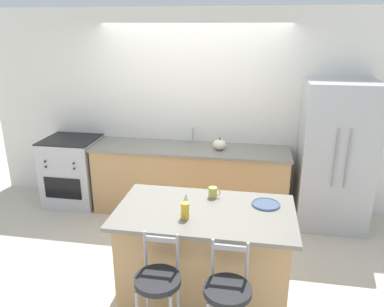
{
  "coord_description": "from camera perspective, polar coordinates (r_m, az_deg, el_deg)",
  "views": [
    {
      "loc": [
        0.83,
        -4.29,
        2.47
      ],
      "look_at": [
        0.18,
        -0.51,
        1.15
      ],
      "focal_mm": 35.0,
      "sensor_mm": 36.0,
      "label": 1
    }
  ],
  "objects": [
    {
      "name": "refrigerator",
      "position": [
        4.98,
        20.92,
        -0.35
      ],
      "size": [
        0.85,
        0.74,
        1.86
      ],
      "color": "#ADAFB5",
      "rests_on": "ground_plane"
    },
    {
      "name": "wine_glass",
      "position": [
        3.18,
        -0.92,
        -6.9
      ],
      "size": [
        0.07,
        0.07,
        0.19
      ],
      "color": "white",
      "rests_on": "kitchen_island"
    },
    {
      "name": "kitchen_island",
      "position": [
        3.52,
        1.9,
        -15.47
      ],
      "size": [
        1.55,
        0.88,
        0.95
      ],
      "color": "tan",
      "rests_on": "ground_plane"
    },
    {
      "name": "pumpkin_decoration",
      "position": [
        4.89,
        4.22,
        1.37
      ],
      "size": [
        0.17,
        0.17,
        0.16
      ],
      "color": "beige",
      "rests_on": "back_counter"
    },
    {
      "name": "sink_faucet",
      "position": [
        5.15,
        0.12,
        3.11
      ],
      "size": [
        0.02,
        0.13,
        0.22
      ],
      "color": "#ADAFB5",
      "rests_on": "back_counter"
    },
    {
      "name": "coffee_mug",
      "position": [
        3.49,
        3.23,
        -5.92
      ],
      "size": [
        0.11,
        0.08,
        0.1
      ],
      "color": "#C1B251",
      "rests_on": "kitchen_island"
    },
    {
      "name": "back_counter",
      "position": [
        5.16,
        -0.27,
        -3.92
      ],
      "size": [
        2.63,
        0.7,
        0.93
      ],
      "color": "tan",
      "rests_on": "ground_plane"
    },
    {
      "name": "wall_back",
      "position": [
        5.2,
        0.37,
        6.53
      ],
      "size": [
        6.0,
        0.07,
        2.7
      ],
      "color": "silver",
      "rests_on": "ground_plane"
    },
    {
      "name": "bar_stool_near",
      "position": [
        3.0,
        -5.15,
        -20.39
      ],
      "size": [
        0.35,
        0.35,
        1.01
      ],
      "color": "#99999E",
      "rests_on": "ground_plane"
    },
    {
      "name": "tumbler_cup",
      "position": [
        3.12,
        -1.06,
        -8.7
      ],
      "size": [
        0.07,
        0.07,
        0.14
      ],
      "color": "gold",
      "rests_on": "kitchen_island"
    },
    {
      "name": "oven_range",
      "position": [
        5.65,
        -17.6,
        -2.54
      ],
      "size": [
        0.73,
        0.71,
        0.97
      ],
      "color": "#B7B7BC",
      "rests_on": "ground_plane"
    },
    {
      "name": "ground_plane",
      "position": [
        5.02,
        -1.05,
        -10.53
      ],
      "size": [
        18.0,
        18.0,
        0.0
      ],
      "primitive_type": "plane",
      "color": "beige"
    },
    {
      "name": "bar_stool_far",
      "position": [
        2.92,
        5.38,
        -21.75
      ],
      "size": [
        0.35,
        0.35,
        1.01
      ],
      "color": "#99999E",
      "rests_on": "ground_plane"
    },
    {
      "name": "dinner_plate",
      "position": [
        3.42,
        11.19,
        -7.56
      ],
      "size": [
        0.25,
        0.25,
        0.02
      ],
      "color": "#425170",
      "rests_on": "kitchen_island"
    }
  ]
}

